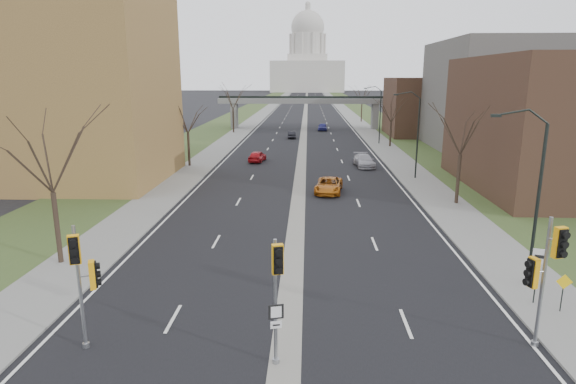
# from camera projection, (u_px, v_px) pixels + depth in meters

# --- Properties ---
(ground) EXTENTS (700.00, 700.00, 0.00)m
(ground) POSITION_uv_depth(u_px,v_px,m) (286.00, 347.00, 18.67)
(ground) COLOR black
(ground) RESTS_ON ground
(road_surface) EXTENTS (20.00, 600.00, 0.01)m
(road_surface) POSITION_uv_depth(u_px,v_px,m) (306.00, 107.00, 164.37)
(road_surface) COLOR black
(road_surface) RESTS_ON ground
(median_strip) EXTENTS (1.20, 600.00, 0.02)m
(median_strip) POSITION_uv_depth(u_px,v_px,m) (306.00, 107.00, 164.37)
(median_strip) COLOR gray
(median_strip) RESTS_ON ground
(sidewalk_right) EXTENTS (4.00, 600.00, 0.12)m
(sidewalk_right) POSITION_uv_depth(u_px,v_px,m) (341.00, 107.00, 163.88)
(sidewalk_right) COLOR gray
(sidewalk_right) RESTS_ON ground
(sidewalk_left) EXTENTS (4.00, 600.00, 0.12)m
(sidewalk_left) POSITION_uv_depth(u_px,v_px,m) (271.00, 107.00, 164.84)
(sidewalk_left) COLOR gray
(sidewalk_left) RESTS_ON ground
(grass_verge_right) EXTENTS (8.00, 600.00, 0.10)m
(grass_verge_right) POSITION_uv_depth(u_px,v_px,m) (359.00, 107.00, 163.64)
(grass_verge_right) COLOR #334620
(grass_verge_right) RESTS_ON ground
(grass_verge_left) EXTENTS (8.00, 600.00, 0.10)m
(grass_verge_left) POSITION_uv_depth(u_px,v_px,m) (253.00, 107.00, 165.08)
(grass_verge_left) COLOR #334620
(grass_verge_left) RESTS_ON ground
(apartment_building) EXTENTS (25.00, 16.00, 22.00)m
(apartment_building) POSITION_uv_depth(u_px,v_px,m) (31.00, 68.00, 46.28)
(apartment_building) COLOR olive
(apartment_building) RESTS_ON ground
(commercial_block_near) EXTENTS (16.00, 20.00, 12.00)m
(commercial_block_near) POSITION_uv_depth(u_px,v_px,m) (565.00, 124.00, 43.50)
(commercial_block_near) COLOR #462E20
(commercial_block_near) RESTS_ON ground
(commercial_block_mid) EXTENTS (18.00, 22.00, 15.00)m
(commercial_block_mid) POSITION_uv_depth(u_px,v_px,m) (506.00, 97.00, 66.30)
(commercial_block_mid) COLOR #585551
(commercial_block_mid) RESTS_ON ground
(commercial_block_far) EXTENTS (14.00, 14.00, 10.00)m
(commercial_block_far) POSITION_uv_depth(u_px,v_px,m) (429.00, 107.00, 84.61)
(commercial_block_far) COLOR #462E20
(commercial_block_far) RESTS_ON ground
(pedestrian_bridge) EXTENTS (34.00, 3.00, 6.45)m
(pedestrian_bridge) POSITION_uv_depth(u_px,v_px,m) (304.00, 104.00, 95.24)
(pedestrian_bridge) COLOR slate
(pedestrian_bridge) RESTS_ON ground
(capitol) EXTENTS (48.00, 42.00, 55.75)m
(capitol) POSITION_uv_depth(u_px,v_px,m) (307.00, 64.00, 325.14)
(capitol) COLOR beige
(capitol) RESTS_ON ground
(streetlight_near) EXTENTS (2.61, 0.20, 8.70)m
(streetlight_near) POSITION_uv_depth(u_px,v_px,m) (527.00, 149.00, 22.43)
(streetlight_near) COLOR black
(streetlight_near) RESTS_ON sidewalk_right
(streetlight_mid) EXTENTS (2.61, 0.20, 8.70)m
(streetlight_mid) POSITION_uv_depth(u_px,v_px,m) (411.00, 110.00, 47.69)
(streetlight_mid) COLOR black
(streetlight_mid) RESTS_ON sidewalk_right
(streetlight_far) EXTENTS (2.61, 0.20, 8.70)m
(streetlight_far) POSITION_uv_depth(u_px,v_px,m) (376.00, 99.00, 72.94)
(streetlight_far) COLOR black
(streetlight_far) RESTS_ON sidewalk_right
(tree_left_a) EXTENTS (7.20, 7.20, 9.40)m
(tree_left_a) POSITION_uv_depth(u_px,v_px,m) (48.00, 146.00, 25.41)
(tree_left_a) COLOR #382B21
(tree_left_a) RESTS_ON sidewalk_left
(tree_left_b) EXTENTS (6.75, 6.75, 8.81)m
(tree_left_b) POSITION_uv_depth(u_px,v_px,m) (187.00, 113.00, 54.64)
(tree_left_b) COLOR #382B21
(tree_left_b) RESTS_ON sidewalk_left
(tree_left_c) EXTENTS (7.65, 7.65, 9.99)m
(tree_left_c) POSITION_uv_depth(u_px,v_px,m) (233.00, 94.00, 87.48)
(tree_left_c) COLOR #382B21
(tree_left_c) RESTS_ON sidewalk_left
(tree_right_a) EXTENTS (7.20, 7.20, 9.40)m
(tree_right_a) POSITION_uv_depth(u_px,v_px,m) (463.00, 123.00, 37.97)
(tree_right_a) COLOR #382B21
(tree_right_a) RESTS_ON sidewalk_right
(tree_right_b) EXTENTS (6.30, 6.30, 8.22)m
(tree_right_b) POSITION_uv_depth(u_px,v_px,m) (392.00, 107.00, 70.21)
(tree_right_b) COLOR #382B21
(tree_right_b) RESTS_ON sidewalk_right
(tree_right_c) EXTENTS (7.65, 7.65, 9.99)m
(tree_right_c) POSITION_uv_depth(u_px,v_px,m) (362.00, 91.00, 108.78)
(tree_right_c) COLOR #382B21
(tree_right_c) RESTS_ON sidewalk_right
(signal_pole_left) EXTENTS (0.83, 1.13, 4.95)m
(signal_pole_left) POSITION_uv_depth(u_px,v_px,m) (83.00, 271.00, 17.78)
(signal_pole_left) COLOR gray
(signal_pole_left) RESTS_ON ground
(signal_pole_median) EXTENTS (0.62, 0.80, 4.79)m
(signal_pole_median) POSITION_uv_depth(u_px,v_px,m) (277.00, 282.00, 16.59)
(signal_pole_median) COLOR gray
(signal_pole_median) RESTS_ON ground
(signal_pole_right) EXTENTS (1.14, 0.88, 5.24)m
(signal_pole_right) POSITION_uv_depth(u_px,v_px,m) (545.00, 266.00, 17.71)
(signal_pole_right) COLOR gray
(signal_pole_right) RESTS_ON ground
(speed_limit_sign) EXTENTS (0.54, 0.21, 2.62)m
(speed_limit_sign) POSITION_uv_depth(u_px,v_px,m) (538.00, 266.00, 21.65)
(speed_limit_sign) COLOR black
(speed_limit_sign) RESTS_ON sidewalk_right
(warning_sign) EXTENTS (0.69, 0.09, 1.76)m
(warning_sign) POSITION_uv_depth(u_px,v_px,m) (563.00, 287.00, 21.00)
(warning_sign) COLOR black
(warning_sign) RESTS_ON sidewalk_right
(car_left_near) EXTENTS (2.15, 4.18, 1.36)m
(car_left_near) POSITION_uv_depth(u_px,v_px,m) (257.00, 156.00, 59.06)
(car_left_near) COLOR red
(car_left_near) RESTS_ON ground
(car_left_far) EXTENTS (1.55, 3.82, 1.23)m
(car_left_far) POSITION_uv_depth(u_px,v_px,m) (292.00, 135.00, 81.58)
(car_left_far) COLOR black
(car_left_far) RESTS_ON ground
(car_right_near) EXTENTS (2.88, 5.16, 1.36)m
(car_right_near) POSITION_uv_depth(u_px,v_px,m) (329.00, 185.00, 43.30)
(car_right_near) COLOR #AF5C12
(car_right_near) RESTS_ON ground
(car_right_mid) EXTENTS (2.40, 5.05, 1.42)m
(car_right_mid) POSITION_uv_depth(u_px,v_px,m) (364.00, 161.00, 55.76)
(car_right_mid) COLOR #9999A0
(car_right_mid) RESTS_ON ground
(car_right_far) EXTENTS (1.90, 4.31, 1.44)m
(car_right_far) POSITION_uv_depth(u_px,v_px,m) (322.00, 127.00, 93.16)
(car_right_far) COLOR navy
(car_right_far) RESTS_ON ground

